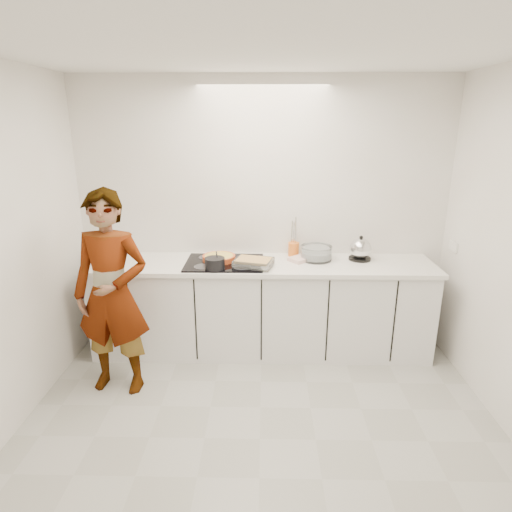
{
  "coord_description": "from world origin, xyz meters",
  "views": [
    {
      "loc": [
        0.02,
        -2.53,
        2.18
      ],
      "look_at": [
        -0.05,
        1.05,
        1.05
      ],
      "focal_mm": 30.0,
      "sensor_mm": 36.0,
      "label": 1
    }
  ],
  "objects_px": {
    "hob": "(225,263)",
    "baking_dish": "(254,262)",
    "kettle": "(360,250)",
    "cook": "(112,294)",
    "utensil_crock": "(294,249)",
    "tart_dish": "(219,258)",
    "mixing_bowl": "(316,253)",
    "saucepan": "(215,263)"
  },
  "relations": [
    {
      "from": "hob",
      "to": "tart_dish",
      "type": "height_order",
      "value": "tart_dish"
    },
    {
      "from": "tart_dish",
      "to": "baking_dish",
      "type": "xyz_separation_m",
      "value": [
        0.33,
        -0.15,
        0.01
      ]
    },
    {
      "from": "cook",
      "to": "utensil_crock",
      "type": "bearing_deg",
      "value": 35.52
    },
    {
      "from": "utensil_crock",
      "to": "cook",
      "type": "height_order",
      "value": "cook"
    },
    {
      "from": "saucepan",
      "to": "mixing_bowl",
      "type": "xyz_separation_m",
      "value": [
        0.94,
        0.32,
        -0.0
      ]
    },
    {
      "from": "mixing_bowl",
      "to": "utensil_crock",
      "type": "distance_m",
      "value": 0.24
    },
    {
      "from": "saucepan",
      "to": "kettle",
      "type": "xyz_separation_m",
      "value": [
        1.36,
        0.33,
        0.04
      ]
    },
    {
      "from": "hob",
      "to": "cook",
      "type": "relative_size",
      "value": 0.42
    },
    {
      "from": "hob",
      "to": "baking_dish",
      "type": "relative_size",
      "value": 1.86
    },
    {
      "from": "saucepan",
      "to": "kettle",
      "type": "bearing_deg",
      "value": 13.57
    },
    {
      "from": "saucepan",
      "to": "utensil_crock",
      "type": "relative_size",
      "value": 1.74
    },
    {
      "from": "cook",
      "to": "baking_dish",
      "type": "bearing_deg",
      "value": 30.08
    },
    {
      "from": "mixing_bowl",
      "to": "kettle",
      "type": "bearing_deg",
      "value": 1.6
    },
    {
      "from": "tart_dish",
      "to": "saucepan",
      "type": "distance_m",
      "value": 0.24
    },
    {
      "from": "tart_dish",
      "to": "mixing_bowl",
      "type": "height_order",
      "value": "mixing_bowl"
    },
    {
      "from": "baking_dish",
      "to": "cook",
      "type": "height_order",
      "value": "cook"
    },
    {
      "from": "baking_dish",
      "to": "mixing_bowl",
      "type": "xyz_separation_m",
      "value": [
        0.59,
        0.23,
        0.01
      ]
    },
    {
      "from": "mixing_bowl",
      "to": "kettle",
      "type": "relative_size",
      "value": 1.13
    },
    {
      "from": "baking_dish",
      "to": "kettle",
      "type": "distance_m",
      "value": 1.05
    },
    {
      "from": "hob",
      "to": "tart_dish",
      "type": "bearing_deg",
      "value": 141.78
    },
    {
      "from": "utensil_crock",
      "to": "cook",
      "type": "distance_m",
      "value": 1.76
    },
    {
      "from": "mixing_bowl",
      "to": "tart_dish",
      "type": "bearing_deg",
      "value": -174.95
    },
    {
      "from": "baking_dish",
      "to": "utensil_crock",
      "type": "height_order",
      "value": "utensil_crock"
    },
    {
      "from": "tart_dish",
      "to": "baking_dish",
      "type": "distance_m",
      "value": 0.36
    },
    {
      "from": "baking_dish",
      "to": "kettle",
      "type": "relative_size",
      "value": 1.38
    },
    {
      "from": "hob",
      "to": "utensil_crock",
      "type": "xyz_separation_m",
      "value": [
        0.66,
        0.25,
        0.06
      ]
    },
    {
      "from": "saucepan",
      "to": "mixing_bowl",
      "type": "bearing_deg",
      "value": 18.62
    },
    {
      "from": "utensil_crock",
      "to": "baking_dish",
      "type": "bearing_deg",
      "value": -136.97
    },
    {
      "from": "saucepan",
      "to": "kettle",
      "type": "relative_size",
      "value": 0.83
    },
    {
      "from": "hob",
      "to": "kettle",
      "type": "xyz_separation_m",
      "value": [
        1.29,
        0.14,
        0.09
      ]
    },
    {
      "from": "mixing_bowl",
      "to": "utensil_crock",
      "type": "bearing_deg",
      "value": 148.74
    },
    {
      "from": "saucepan",
      "to": "hob",
      "type": "bearing_deg",
      "value": 70.53
    },
    {
      "from": "baking_dish",
      "to": "mixing_bowl",
      "type": "bearing_deg",
      "value": 21.41
    },
    {
      "from": "tart_dish",
      "to": "saucepan",
      "type": "bearing_deg",
      "value": -92.93
    },
    {
      "from": "hob",
      "to": "kettle",
      "type": "distance_m",
      "value": 1.3
    },
    {
      "from": "utensil_crock",
      "to": "cook",
      "type": "xyz_separation_m",
      "value": [
        -1.52,
        -0.88,
        -0.13
      ]
    },
    {
      "from": "tart_dish",
      "to": "cook",
      "type": "distance_m",
      "value": 1.05
    },
    {
      "from": "saucepan",
      "to": "baking_dish",
      "type": "relative_size",
      "value": 0.6
    },
    {
      "from": "kettle",
      "to": "utensil_crock",
      "type": "bearing_deg",
      "value": 169.62
    },
    {
      "from": "saucepan",
      "to": "cook",
      "type": "distance_m",
      "value": 0.91
    },
    {
      "from": "tart_dish",
      "to": "kettle",
      "type": "distance_m",
      "value": 1.35
    },
    {
      "from": "kettle",
      "to": "cook",
      "type": "relative_size",
      "value": 0.16
    }
  ]
}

